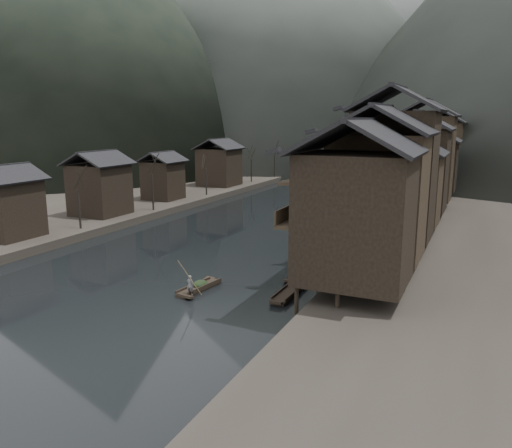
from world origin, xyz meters
The scene contains 12 objects.
water centered at (0.00, 0.00, 0.00)m, with size 300.00×300.00×0.00m, color black.
left_bank centered at (-35.00, 40.00, 0.60)m, with size 40.00×200.00×1.20m, color #2D2823.
stilt_houses centered at (17.28, 19.13, 8.96)m, with size 9.00×67.60×16.29m.
left_houses centered at (-20.50, 20.12, 5.66)m, with size 8.10×53.20×8.73m.
bare_trees centered at (-17.00, 24.93, 6.04)m, with size 3.55×72.72×7.09m.
moored_sampans centered at (11.67, 26.78, 0.20)m, with size 3.31×70.96×0.47m.
midriver_boats centered at (1.36, 53.28, 0.20)m, with size 14.79×41.49×0.45m.
stone_bridge centered at (0.00, 72.00, 5.11)m, with size 40.00×6.00×9.00m.
hero_sampan centered at (5.04, -7.63, 0.20)m, with size 1.66×4.99×0.43m.
cargo_heap centered at (5.00, -7.41, 0.76)m, with size 1.08×1.42×0.65m, color black.
boatman centered at (5.28, -9.34, 1.21)m, with size 0.57×0.37×1.56m, color slate.
bamboo_pole centered at (5.48, -9.34, 3.87)m, with size 0.06×0.06×4.44m, color #8C7A51.
Camera 1 is at (24.80, -39.74, 13.29)m, focal length 35.00 mm.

